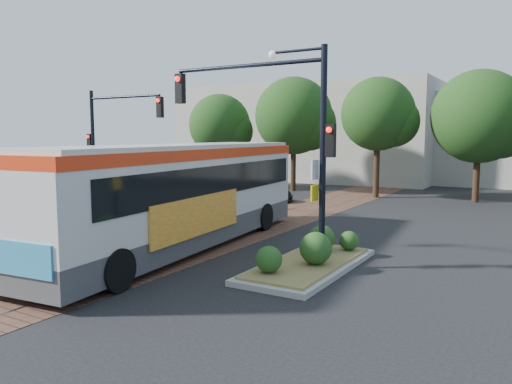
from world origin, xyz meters
TOP-DOWN VIEW (x-y plane):
  - ground at (0.00, 0.00)m, footprint 120.00×120.00m
  - trackbed at (0.00, 4.00)m, footprint 3.60×40.00m
  - tree_row at (1.21, 16.42)m, footprint 26.40×5.60m
  - warehouses at (-0.53, 28.75)m, footprint 40.00×13.00m
  - city_bus at (-0.00, -0.77)m, footprint 4.02×13.17m
  - traffic_island at (4.82, -0.90)m, footprint 2.20×5.20m
  - signal_pole_main at (3.86, -0.81)m, footprint 5.49×0.46m
  - signal_pole_left at (-8.37, 4.00)m, footprint 4.99×0.34m
  - officer at (-9.82, 5.23)m, footprint 0.71×0.46m
  - parked_car at (-3.77, 11.08)m, footprint 3.98×1.66m

SIDE VIEW (x-z plane):
  - ground at x=0.00m, z-range 0.00..0.00m
  - trackbed at x=0.00m, z-range 0.00..0.02m
  - traffic_island at x=4.82m, z-range -0.24..0.89m
  - parked_car at x=-3.77m, z-range 0.00..1.15m
  - officer at x=-9.82m, z-range 0.00..1.93m
  - city_bus at x=0.00m, z-range 0.20..3.67m
  - warehouses at x=-0.53m, z-range -0.19..7.81m
  - signal_pole_left at x=-8.37m, z-range 0.86..6.86m
  - signal_pole_main at x=3.86m, z-range 1.16..7.16m
  - tree_row at x=1.21m, z-range 1.01..8.69m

